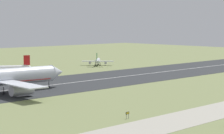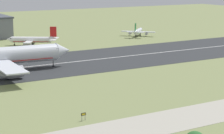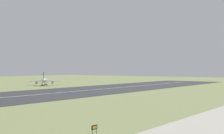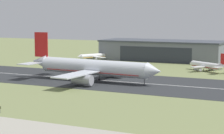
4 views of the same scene
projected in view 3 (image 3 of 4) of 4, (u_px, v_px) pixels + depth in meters
name	position (u px, v px, depth m)	size (l,w,h in m)	color
ground_plane	(89.00, 112.00, 71.93)	(605.95, 605.95, 0.00)	#7A8451
taxiway_road	(210.00, 126.00, 55.20)	(274.46, 13.93, 0.05)	#A8A393
airplane_parked_centre	(44.00, 81.00, 188.31)	(17.59, 17.60, 8.08)	silver
runway_sign	(94.00, 129.00, 45.52)	(1.22, 0.14, 1.87)	#4C4C51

